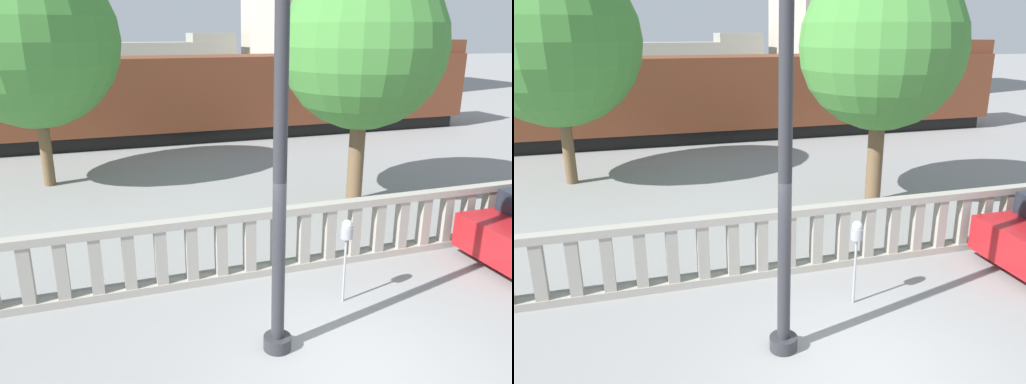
# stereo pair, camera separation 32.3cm
# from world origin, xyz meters

# --- Properties ---
(ground_plane) EXTENTS (160.00, 160.00, 0.00)m
(ground_plane) POSITION_xyz_m (0.00, 0.00, 0.00)
(ground_plane) COLOR gray
(balustrade) EXTENTS (12.50, 0.24, 1.27)m
(balustrade) POSITION_xyz_m (-0.00, 3.05, 0.64)
(balustrade) COLOR #9E998E
(balustrade) RESTS_ON ground
(lamppost) EXTENTS (0.40, 0.40, 6.06)m
(lamppost) POSITION_xyz_m (-0.84, 0.80, 3.25)
(lamppost) COLOR #2D2D33
(lamppost) RESTS_ON ground
(parking_meter) EXTENTS (0.20, 0.20, 1.47)m
(parking_meter) POSITION_xyz_m (0.68, 1.69, 1.21)
(parking_meter) COLOR #99999E
(parking_meter) RESTS_ON ground
(train_near) EXTENTS (28.88, 2.70, 3.98)m
(train_near) POSITION_xyz_m (-0.70, 15.70, 1.77)
(train_near) COLOR black
(train_near) RESTS_ON ground
(train_far) EXTENTS (22.30, 2.81, 4.23)m
(train_far) POSITION_xyz_m (-4.00, 30.74, 1.91)
(train_far) COLOR black
(train_far) RESTS_ON ground
(tree_left) EXTENTS (4.75, 4.75, 6.47)m
(tree_left) POSITION_xyz_m (-4.38, 10.41, 4.09)
(tree_left) COLOR brown
(tree_left) RESTS_ON ground
(tree_right) EXTENTS (4.06, 4.06, 6.03)m
(tree_right) POSITION_xyz_m (3.40, 6.23, 3.98)
(tree_right) COLOR brown
(tree_right) RESTS_ON ground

